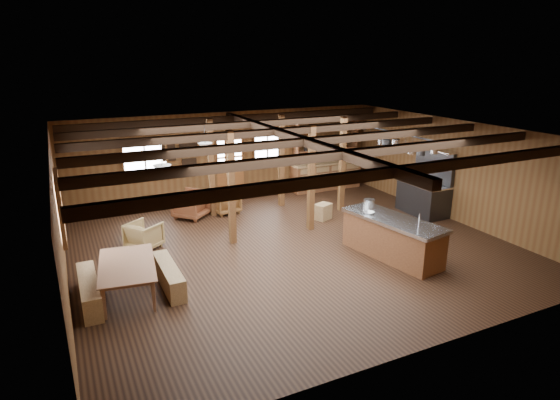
% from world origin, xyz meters
% --- Properties ---
extents(room, '(10.04, 9.04, 2.84)m').
position_xyz_m(room, '(0.00, 0.00, 1.40)').
color(room, black).
rests_on(room, ground).
extents(ceiling_joists, '(9.80, 8.82, 0.18)m').
position_xyz_m(ceiling_joists, '(0.00, 0.18, 2.68)').
color(ceiling_joists, black).
rests_on(ceiling_joists, ceiling).
extents(timber_posts, '(3.95, 2.35, 2.80)m').
position_xyz_m(timber_posts, '(0.52, 2.08, 1.40)').
color(timber_posts, '#4C2715').
rests_on(timber_posts, floor).
extents(back_door, '(1.02, 0.08, 2.15)m').
position_xyz_m(back_door, '(0.00, 4.45, 0.88)').
color(back_door, brown).
rests_on(back_door, floor).
extents(window_back_left, '(1.32, 0.06, 1.32)m').
position_xyz_m(window_back_left, '(-2.60, 4.46, 1.60)').
color(window_back_left, white).
rests_on(window_back_left, wall_back).
extents(window_back_right, '(1.02, 0.06, 1.32)m').
position_xyz_m(window_back_right, '(1.30, 4.46, 1.60)').
color(window_back_right, white).
rests_on(window_back_right, wall_back).
extents(window_left, '(0.14, 1.24, 1.32)m').
position_xyz_m(window_left, '(-4.96, 0.50, 1.60)').
color(window_left, white).
rests_on(window_left, wall_back).
extents(notice_boards, '(1.08, 0.03, 0.90)m').
position_xyz_m(notice_boards, '(-1.50, 4.46, 1.64)').
color(notice_boards, beige).
rests_on(notice_boards, wall_back).
extents(back_counter, '(2.55, 0.60, 2.45)m').
position_xyz_m(back_counter, '(3.40, 4.20, 0.60)').
color(back_counter, '#5A2F1B').
rests_on(back_counter, floor).
extents(pendant_lamps, '(1.86, 2.36, 0.66)m').
position_xyz_m(pendant_lamps, '(-2.25, 1.00, 2.25)').
color(pendant_lamps, '#2E2E31').
rests_on(pendant_lamps, ceiling).
extents(pot_rack, '(0.32, 3.00, 0.45)m').
position_xyz_m(pot_rack, '(3.09, 0.34, 2.27)').
color(pot_rack, '#2E2E31').
rests_on(pot_rack, ceiling).
extents(kitchen_island, '(1.30, 2.61, 1.20)m').
position_xyz_m(kitchen_island, '(1.80, -1.39, 0.48)').
color(kitchen_island, '#5A2F1B').
rests_on(kitchen_island, floor).
extents(step_stool, '(0.61, 0.53, 0.45)m').
position_xyz_m(step_stool, '(1.70, 1.52, 0.23)').
color(step_stool, brown).
rests_on(step_stool, floor).
extents(commercial_range, '(0.80, 1.57, 1.94)m').
position_xyz_m(commercial_range, '(4.65, 0.70, 0.63)').
color(commercial_range, '#2E2E31').
rests_on(commercial_range, floor).
extents(dining_table, '(1.25, 1.96, 0.65)m').
position_xyz_m(dining_table, '(-3.90, -0.62, 0.32)').
color(dining_table, brown).
rests_on(dining_table, floor).
extents(bench_wall, '(0.33, 1.74, 0.48)m').
position_xyz_m(bench_wall, '(-4.65, -0.62, 0.24)').
color(bench_wall, brown).
rests_on(bench_wall, floor).
extents(bench_aisle, '(0.31, 1.67, 0.46)m').
position_xyz_m(bench_aisle, '(-3.16, -0.62, 0.23)').
color(bench_aisle, brown).
rests_on(bench_aisle, floor).
extents(armchair_a, '(1.19, 1.19, 0.78)m').
position_xyz_m(armchair_a, '(-1.63, 3.30, 0.39)').
color(armchair_a, brown).
rests_on(armchair_a, floor).
extents(armchair_b, '(0.81, 0.83, 0.68)m').
position_xyz_m(armchair_b, '(-0.60, 3.26, 0.34)').
color(armchair_b, brown).
rests_on(armchair_b, floor).
extents(armchair_c, '(0.99, 0.99, 0.65)m').
position_xyz_m(armchair_c, '(-3.25, 1.58, 0.33)').
color(armchair_c, olive).
rests_on(armchair_c, floor).
extents(counter_pot, '(0.26, 0.26, 0.16)m').
position_xyz_m(counter_pot, '(1.85, -0.39, 1.02)').
color(counter_pot, silver).
rests_on(counter_pot, kitchen_island).
extents(bowl, '(0.27, 0.27, 0.06)m').
position_xyz_m(bowl, '(1.48, -0.91, 0.97)').
color(bowl, silver).
rests_on(bowl, kitchen_island).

